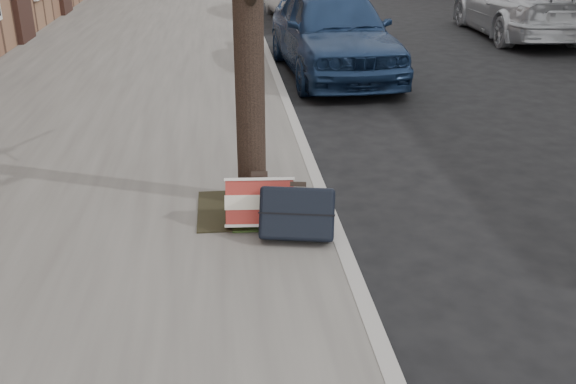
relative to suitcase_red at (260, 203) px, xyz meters
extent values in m
plane|color=black|center=(1.89, -0.87, -0.34)|extent=(120.00, 120.00, 0.00)
cube|color=slate|center=(-1.81, 14.13, -0.28)|extent=(5.00, 70.00, 0.12)
cube|color=slate|center=(9.69, 14.13, -0.28)|extent=(4.00, 70.00, 0.12)
cube|color=black|center=(-0.11, 0.33, -0.21)|extent=(0.85, 0.85, 0.02)
cube|color=maroon|center=(0.00, 0.00, 0.00)|extent=(0.59, 0.35, 0.44)
cube|color=black|center=(0.29, -0.27, 0.02)|extent=(0.66, 0.46, 0.47)
imported|color=#16294C|center=(1.65, 5.97, 0.39)|extent=(1.95, 4.37, 1.46)
imported|color=#A9ACB1|center=(6.39, 9.13, 0.33)|extent=(2.16, 4.73, 1.34)
camera|label=1|loc=(-0.29, -4.92, 2.26)|focal=40.00mm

